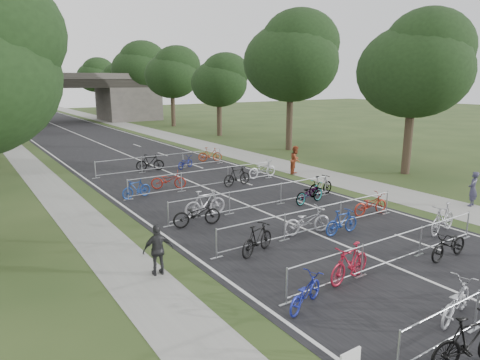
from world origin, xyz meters
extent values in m
cube|color=black|center=(0.00, 50.00, 0.01)|extent=(11.00, 140.00, 0.01)
cube|color=gray|center=(8.00, 50.00, 0.01)|extent=(3.00, 140.00, 0.01)
cube|color=gray|center=(-7.50, 50.00, 0.01)|extent=(2.00, 140.00, 0.01)
cube|color=silver|center=(0.00, 50.00, 0.00)|extent=(0.12, 140.00, 0.00)
cube|color=#45413E|center=(11.50, 65.00, 2.50)|extent=(8.00, 8.00, 5.00)
cube|color=black|center=(0.00, 65.00, 5.60)|extent=(30.00, 8.00, 1.20)
cube|color=#45413E|center=(0.00, 61.20, 6.60)|extent=(30.00, 0.40, 0.90)
cube|color=#45413E|center=(0.00, 68.80, 6.60)|extent=(30.00, 0.40, 0.90)
cylinder|color=#33261C|center=(13.00, 16.00, 2.24)|extent=(0.56, 0.56, 4.48)
ellipsoid|color=black|center=(13.00, 16.00, 6.63)|extent=(7.17, 7.17, 5.88)
sphere|color=black|center=(13.60, 15.50, 8.06)|extent=(5.73, 5.73, 5.73)
sphere|color=black|center=(12.50, 16.50, 5.73)|extent=(4.66, 4.66, 4.66)
cylinder|color=#33261C|center=(13.00, 28.00, 2.55)|extent=(0.56, 0.56, 5.11)
ellipsoid|color=black|center=(13.00, 28.00, 7.56)|extent=(8.18, 8.18, 6.70)
sphere|color=black|center=(13.60, 27.50, 9.20)|extent=(6.54, 6.54, 6.54)
sphere|color=black|center=(12.50, 28.50, 6.54)|extent=(5.31, 5.31, 5.31)
cylinder|color=#33261C|center=(13.00, 40.00, 1.92)|extent=(0.56, 0.56, 3.85)
ellipsoid|color=black|center=(13.00, 40.00, 5.70)|extent=(6.16, 6.16, 5.05)
sphere|color=black|center=(13.60, 39.50, 6.93)|extent=(4.93, 4.93, 4.93)
sphere|color=black|center=(12.50, 40.50, 4.93)|extent=(4.00, 4.00, 4.00)
cylinder|color=#33261C|center=(13.00, 52.00, 2.24)|extent=(0.56, 0.56, 4.48)
ellipsoid|color=black|center=(13.00, 52.00, 6.63)|extent=(7.17, 7.17, 5.88)
sphere|color=black|center=(13.60, 51.50, 8.06)|extent=(5.73, 5.73, 5.73)
sphere|color=black|center=(12.50, 52.50, 5.73)|extent=(4.66, 4.66, 4.66)
cylinder|color=#33261C|center=(13.00, 64.00, 2.55)|extent=(0.56, 0.56, 5.11)
ellipsoid|color=black|center=(13.00, 64.00, 7.56)|extent=(8.18, 8.18, 6.70)
sphere|color=black|center=(13.60, 63.50, 9.20)|extent=(6.54, 6.54, 6.54)
sphere|color=black|center=(12.50, 64.50, 6.54)|extent=(5.31, 5.31, 5.31)
cylinder|color=#33261C|center=(13.00, 76.00, 1.92)|extent=(0.56, 0.56, 3.85)
ellipsoid|color=black|center=(13.00, 76.00, 5.70)|extent=(6.16, 6.16, 5.05)
sphere|color=black|center=(13.60, 75.50, 6.93)|extent=(4.93, 4.93, 4.93)
sphere|color=black|center=(12.50, 76.50, 4.93)|extent=(4.00, 4.00, 4.00)
cylinder|color=#33261C|center=(13.00, 88.00, 2.24)|extent=(0.56, 0.56, 4.48)
ellipsoid|color=black|center=(13.00, 88.00, 6.63)|extent=(7.17, 7.17, 5.88)
sphere|color=black|center=(13.60, 87.50, 8.06)|extent=(5.73, 5.73, 5.73)
sphere|color=black|center=(12.50, 88.50, 5.73)|extent=(4.66, 4.66, 4.66)
cylinder|color=#A6A9AE|center=(-4.60, 3.60, 0.55)|extent=(0.05, 0.05, 1.10)
cylinder|color=#A6A9AE|center=(-1.53, 3.60, 0.55)|extent=(0.05, 0.05, 1.10)
cube|color=#A6A9AE|center=(-1.53, 3.60, 0.01)|extent=(0.50, 0.08, 0.03)
cylinder|color=#A6A9AE|center=(0.00, 7.20, 1.05)|extent=(9.20, 0.04, 0.04)
cylinder|color=#A6A9AE|center=(0.00, 7.20, 0.18)|extent=(9.20, 0.04, 0.04)
cylinder|color=#A6A9AE|center=(-4.60, 7.20, 0.55)|extent=(0.05, 0.05, 1.10)
cube|color=#A6A9AE|center=(-4.60, 7.20, 0.01)|extent=(0.50, 0.08, 0.03)
cylinder|color=#A6A9AE|center=(-1.53, 7.20, 0.55)|extent=(0.05, 0.05, 1.10)
cube|color=#A6A9AE|center=(-1.53, 7.20, 0.01)|extent=(0.50, 0.08, 0.03)
cylinder|color=#A6A9AE|center=(1.53, 7.20, 0.55)|extent=(0.05, 0.05, 1.10)
cube|color=#A6A9AE|center=(1.53, 7.20, 0.01)|extent=(0.50, 0.08, 0.03)
cylinder|color=#A6A9AE|center=(4.60, 7.20, 0.55)|extent=(0.05, 0.05, 1.10)
cube|color=#A6A9AE|center=(4.60, 7.20, 0.01)|extent=(0.50, 0.08, 0.03)
cylinder|color=#A6A9AE|center=(0.00, 11.00, 1.05)|extent=(9.20, 0.04, 0.04)
cylinder|color=#A6A9AE|center=(0.00, 11.00, 0.18)|extent=(9.20, 0.04, 0.04)
cylinder|color=#A6A9AE|center=(-4.60, 11.00, 0.55)|extent=(0.05, 0.05, 1.10)
cube|color=#A6A9AE|center=(-4.60, 11.00, 0.01)|extent=(0.50, 0.08, 0.03)
cylinder|color=#A6A9AE|center=(-1.53, 11.00, 0.55)|extent=(0.05, 0.05, 1.10)
cube|color=#A6A9AE|center=(-1.53, 11.00, 0.01)|extent=(0.50, 0.08, 0.03)
cylinder|color=#A6A9AE|center=(1.53, 11.00, 0.55)|extent=(0.05, 0.05, 1.10)
cube|color=#A6A9AE|center=(1.53, 11.00, 0.01)|extent=(0.50, 0.08, 0.03)
cylinder|color=#A6A9AE|center=(4.60, 11.00, 0.55)|extent=(0.05, 0.05, 1.10)
cube|color=#A6A9AE|center=(4.60, 11.00, 0.01)|extent=(0.50, 0.08, 0.03)
cylinder|color=#A6A9AE|center=(0.00, 15.00, 1.05)|extent=(9.20, 0.04, 0.04)
cylinder|color=#A6A9AE|center=(0.00, 15.00, 0.18)|extent=(9.20, 0.04, 0.04)
cylinder|color=#A6A9AE|center=(-4.60, 15.00, 0.55)|extent=(0.05, 0.05, 1.10)
cube|color=#A6A9AE|center=(-4.60, 15.00, 0.01)|extent=(0.50, 0.08, 0.03)
cylinder|color=#A6A9AE|center=(-1.53, 15.00, 0.55)|extent=(0.05, 0.05, 1.10)
cube|color=#A6A9AE|center=(-1.53, 15.00, 0.01)|extent=(0.50, 0.08, 0.03)
cylinder|color=#A6A9AE|center=(1.53, 15.00, 0.55)|extent=(0.05, 0.05, 1.10)
cube|color=#A6A9AE|center=(1.53, 15.00, 0.01)|extent=(0.50, 0.08, 0.03)
cylinder|color=#A6A9AE|center=(4.60, 15.00, 0.55)|extent=(0.05, 0.05, 1.10)
cube|color=#A6A9AE|center=(4.60, 15.00, 0.01)|extent=(0.50, 0.08, 0.03)
cylinder|color=#A6A9AE|center=(0.00, 20.00, 1.05)|extent=(9.20, 0.04, 0.04)
cylinder|color=#A6A9AE|center=(0.00, 20.00, 0.18)|extent=(9.20, 0.04, 0.04)
cylinder|color=#A6A9AE|center=(-4.60, 20.00, 0.55)|extent=(0.05, 0.05, 1.10)
cube|color=#A6A9AE|center=(-4.60, 20.00, 0.01)|extent=(0.50, 0.08, 0.03)
cylinder|color=#A6A9AE|center=(-1.53, 20.00, 0.55)|extent=(0.05, 0.05, 1.10)
cube|color=#A6A9AE|center=(-1.53, 20.00, 0.01)|extent=(0.50, 0.08, 0.03)
cylinder|color=#A6A9AE|center=(1.53, 20.00, 0.55)|extent=(0.05, 0.05, 1.10)
cube|color=#A6A9AE|center=(1.53, 20.00, 0.01)|extent=(0.50, 0.08, 0.03)
cylinder|color=#A6A9AE|center=(4.60, 20.00, 0.55)|extent=(0.05, 0.05, 1.10)
cube|color=#A6A9AE|center=(4.60, 20.00, 0.01)|extent=(0.50, 0.08, 0.03)
cylinder|color=#A6A9AE|center=(0.00, 26.00, 1.05)|extent=(9.20, 0.04, 0.04)
cylinder|color=#A6A9AE|center=(0.00, 26.00, 0.18)|extent=(9.20, 0.04, 0.04)
cylinder|color=#A6A9AE|center=(-4.60, 26.00, 0.55)|extent=(0.05, 0.05, 1.10)
cube|color=#A6A9AE|center=(-4.60, 26.00, 0.01)|extent=(0.50, 0.08, 0.03)
cylinder|color=#A6A9AE|center=(-1.53, 26.00, 0.55)|extent=(0.05, 0.05, 1.10)
cube|color=#A6A9AE|center=(-1.53, 26.00, 0.01)|extent=(0.50, 0.08, 0.03)
cylinder|color=#A6A9AE|center=(1.53, 26.00, 0.55)|extent=(0.05, 0.05, 1.10)
cube|color=#A6A9AE|center=(1.53, 26.00, 0.01)|extent=(0.50, 0.08, 0.03)
cylinder|color=#A6A9AE|center=(4.60, 26.00, 0.55)|extent=(0.05, 0.05, 1.10)
cube|color=#A6A9AE|center=(4.60, 26.00, 0.01)|extent=(0.50, 0.08, 0.03)
imported|color=black|center=(-3.06, 2.93, 0.63)|extent=(2.18, 1.10, 1.26)
imported|color=#B6B8BF|center=(-1.45, 4.18, 0.52)|extent=(2.08, 1.11, 1.04)
imported|color=navy|center=(-4.30, 6.78, 0.46)|extent=(1.83, 1.19, 0.91)
imported|color=maroon|center=(-2.07, 7.22, 0.59)|extent=(2.04, 0.87, 1.19)
imported|color=black|center=(2.09, 6.45, 0.52)|extent=(1.99, 0.72, 1.04)
imported|color=#93939A|center=(4.30, 8.05, 0.62)|extent=(2.14, 0.90, 1.24)
imported|color=black|center=(-3.19, 10.52, 0.56)|extent=(1.92, 1.12, 1.12)
imported|color=#A5A5AD|center=(-0.32, 11.06, 0.55)|extent=(2.20, 1.11, 1.10)
imported|color=navy|center=(0.82, 10.25, 0.52)|extent=(1.73, 0.53, 1.03)
imported|color=maroon|center=(3.84, 11.31, 0.51)|extent=(1.99, 0.86, 1.02)
imported|color=black|center=(-3.57, 14.36, 0.55)|extent=(2.19, 1.09, 1.10)
imported|color=#9C9CA3|center=(-2.64, 15.32, 0.63)|extent=(2.09, 0.60, 1.25)
imported|color=#A6A9AE|center=(2.78, 14.27, 0.53)|extent=(2.11, 0.99, 1.06)
imported|color=#A6A9AE|center=(4.30, 15.03, 0.56)|extent=(1.91, 0.73, 1.12)
imported|color=navy|center=(-4.10, 20.11, 0.51)|extent=(1.77, 0.83, 1.03)
imported|color=maroon|center=(-1.88, 20.95, 0.52)|extent=(2.08, 1.47, 1.04)
imported|color=black|center=(1.79, 19.40, 0.58)|extent=(1.97, 0.70, 1.16)
imported|color=silver|center=(4.30, 20.31, 0.55)|extent=(2.13, 0.81, 1.10)
imported|color=black|center=(-0.81, 26.31, 0.57)|extent=(1.97, 1.07, 1.14)
imported|color=navy|center=(1.52, 25.62, 0.44)|extent=(1.74, 1.31, 0.88)
imported|color=#943215|center=(4.30, 26.95, 0.54)|extent=(1.86, 1.22, 1.09)
imported|color=#302F47|center=(9.14, 9.47, 0.87)|extent=(0.72, 0.57, 1.73)
imported|color=brown|center=(6.80, 19.97, 0.93)|extent=(1.14, 1.08, 1.87)
imported|color=#28282A|center=(-6.80, 10.92, 0.83)|extent=(1.02, 0.52, 1.67)
camera|label=1|loc=(-11.68, -1.07, 6.10)|focal=32.00mm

